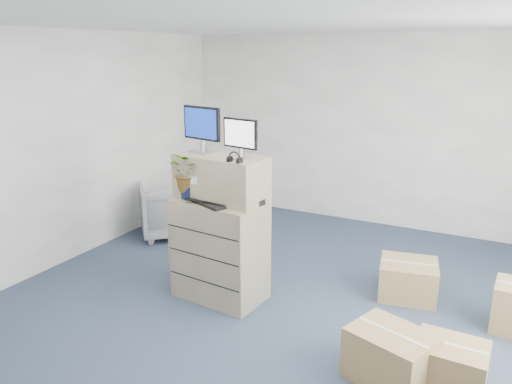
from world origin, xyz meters
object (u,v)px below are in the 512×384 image
keyboard (209,202)px  potted_plant (188,178)px  filing_cabinet_lower (220,250)px  office_chair (170,207)px  monitor_right (240,137)px  water_bottle (224,189)px  monitor_left (202,127)px

keyboard → potted_plant: (-0.26, 0.02, 0.21)m
filing_cabinet_lower → potted_plant: size_ratio=2.15×
keyboard → office_chair: bearing=160.8°
monitor_right → water_bottle: monitor_right is taller
office_chair → potted_plant: bearing=90.4°
filing_cabinet_lower → office_chair: size_ratio=1.32×
monitor_left → office_chair: monitor_left is taller
keyboard → water_bottle: size_ratio=2.14×
monitor_left → monitor_right: 0.52m
monitor_left → potted_plant: 0.54m
monitor_right → potted_plant: (-0.56, -0.09, -0.45)m
potted_plant → keyboard: bearing=-5.5°
monitor_left → keyboard: monitor_left is taller
office_chair → water_bottle: bearing=99.5°
filing_cabinet_lower → monitor_right: size_ratio=2.72×
monitor_right → monitor_left: bearing=178.5°
filing_cabinet_lower → office_chair: (-1.61, 1.27, -0.13)m
filing_cabinet_lower → monitor_right: (0.26, -0.01, 1.22)m
keyboard → office_chair: 2.21m
office_chair → keyboard: bearing=95.0°
monitor_left → potted_plant: size_ratio=0.95×
water_bottle → filing_cabinet_lower: bearing=-157.5°
keyboard → water_bottle: bearing=80.3°
filing_cabinet_lower → office_chair: 2.06m
filing_cabinet_lower → potted_plant: potted_plant is taller
filing_cabinet_lower → water_bottle: 0.66m
filing_cabinet_lower → potted_plant: (-0.29, -0.10, 0.77)m
keyboard → filing_cabinet_lower: bearing=94.2°
water_bottle → monitor_right: bearing=-7.7°
filing_cabinet_lower → keyboard: 0.57m
keyboard → water_bottle: (0.09, 0.14, 0.11)m
filing_cabinet_lower → office_chair: bearing=147.3°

